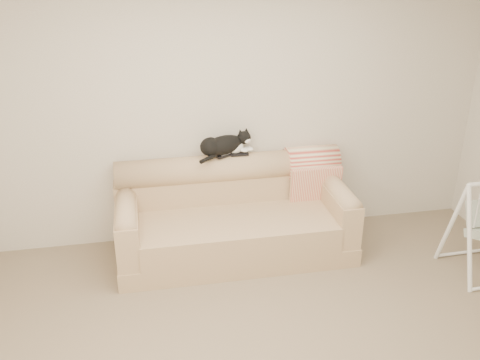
{
  "coord_description": "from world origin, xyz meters",
  "views": [
    {
      "loc": [
        -0.87,
        -2.82,
        2.77
      ],
      "look_at": [
        -0.08,
        1.27,
        0.9
      ],
      "focal_mm": 40.0,
      "sensor_mm": 36.0,
      "label": 1
    }
  ],
  "objects_px": {
    "sofa": "(233,218)",
    "remote_a": "(225,155)",
    "remote_b": "(240,154)",
    "tuxedo_cat": "(224,145)"
  },
  "relations": [
    {
      "from": "remote_a",
      "to": "remote_b",
      "type": "xyz_separation_m",
      "value": [
        0.14,
        0.0,
        -0.0
      ]
    },
    {
      "from": "sofa",
      "to": "remote_a",
      "type": "relative_size",
      "value": 12.09
    },
    {
      "from": "sofa",
      "to": "remote_b",
      "type": "bearing_deg",
      "value": 65.08
    },
    {
      "from": "sofa",
      "to": "tuxedo_cat",
      "type": "height_order",
      "value": "tuxedo_cat"
    },
    {
      "from": "remote_b",
      "to": "tuxedo_cat",
      "type": "height_order",
      "value": "tuxedo_cat"
    },
    {
      "from": "sofa",
      "to": "remote_b",
      "type": "xyz_separation_m",
      "value": [
        0.1,
        0.22,
        0.56
      ]
    },
    {
      "from": "sofa",
      "to": "tuxedo_cat",
      "type": "relative_size",
      "value": 3.9
    },
    {
      "from": "sofa",
      "to": "remote_b",
      "type": "height_order",
      "value": "remote_b"
    },
    {
      "from": "sofa",
      "to": "remote_a",
      "type": "xyz_separation_m",
      "value": [
        -0.04,
        0.22,
        0.56
      ]
    },
    {
      "from": "remote_a",
      "to": "remote_b",
      "type": "distance_m",
      "value": 0.14
    }
  ]
}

